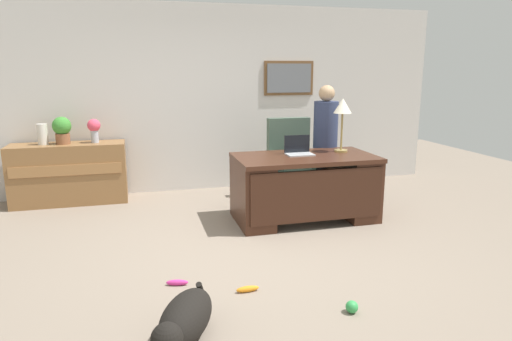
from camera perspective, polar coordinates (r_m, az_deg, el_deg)
ground_plane at (r=4.64m, az=0.38°, el=-9.90°), size 12.00×12.00×0.00m
back_wall at (r=6.84m, az=-5.35°, el=9.00°), size 7.00×0.16×2.70m
desk at (r=5.43m, az=6.21°, el=-1.92°), size 1.65×0.90×0.78m
credenza at (r=6.59m, az=-22.43°, el=-0.35°), size 1.48×0.50×0.81m
armchair at (r=6.28m, az=4.52°, el=0.81°), size 0.60×0.59×1.12m
person_standing at (r=6.08m, az=8.69°, el=3.32°), size 0.32×0.32×1.58m
dog_lying at (r=3.20m, az=-9.04°, el=-18.07°), size 0.56×0.74×0.30m
laptop at (r=5.44m, az=5.38°, el=2.62°), size 0.32×0.22×0.22m
desk_lamp at (r=5.64m, az=10.85°, el=7.57°), size 0.22×0.22×0.66m
vase_with_flowers at (r=6.46m, az=-19.72°, el=5.04°), size 0.17×0.17×0.32m
vase_empty at (r=6.55m, az=-25.30°, el=4.14°), size 0.13×0.13×0.27m
potted_plant at (r=6.50m, az=-23.24°, el=4.82°), size 0.24×0.24×0.36m
dog_toy_ball at (r=3.60m, az=11.98°, el=-16.45°), size 0.09×0.09×0.09m
dog_toy_bone at (r=3.98m, az=-9.90°, el=-13.72°), size 0.19×0.09×0.05m
dog_toy_plush at (r=3.82m, az=-1.06°, el=-14.69°), size 0.19×0.06×0.05m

